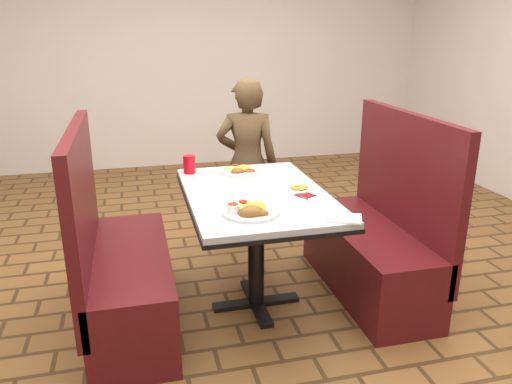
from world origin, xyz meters
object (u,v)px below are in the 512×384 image
Objects in this scene: far_dinner_plate at (240,169)px; red_tumbler at (189,164)px; booth_bench_left at (121,272)px; near_dinner_plate at (250,208)px; dining_table at (256,207)px; booth_bench_right at (375,244)px; plantain_plate at (299,188)px; diner_person at (247,162)px.

red_tumbler is (-0.33, 0.07, 0.04)m from far_dinner_plate.
near_dinner_plate is (0.68, -0.34, 0.45)m from booth_bench_left.
dining_table is 4.04× the size of near_dinner_plate.
far_dinner_plate is at bearing 151.91° from booth_bench_right.
red_tumbler is (-0.33, 0.49, 0.16)m from dining_table.
booth_bench_right is 1.32m from red_tumbler.
dining_table is 10.22× the size of red_tumbler.
dining_table is 1.01× the size of booth_bench_left.
booth_bench_left and booth_bench_right have the same top height.
far_dinner_plate is 0.34m from red_tumbler.
booth_bench_left is 0.83m from red_tumbler.
dining_table is at bearing 0.00° from booth_bench_left.
plantain_plate is at bearing -41.68° from red_tumbler.
booth_bench_right is at bearing 2.79° from plantain_plate.
dining_table is at bearing -89.82° from far_dinner_plate.
dining_table is at bearing -56.31° from red_tumbler.
plantain_plate is at bearing 108.13° from diner_person.
booth_bench_left is 1.01m from far_dinner_plate.
booth_bench_left is 7.55× the size of plantain_plate.
plantain_plate is at bearing -60.54° from far_dinner_plate.
booth_bench_right is at bearing 0.00° from booth_bench_left.
diner_person reaches higher than booth_bench_left.
dining_table is 0.38m from near_dinner_plate.
booth_bench_right reaches higher than near_dinner_plate.
dining_table is at bearing 174.07° from plantain_plate.
booth_bench_left is at bearing 180.00° from dining_table.
red_tumbler is at bearing 104.20° from near_dinner_plate.
booth_bench_left is at bearing -133.61° from red_tumbler.
near_dinner_plate is at bearing -140.27° from plantain_plate.
booth_bench_left reaches higher than dining_table.
far_dinner_plate is at bearing 119.46° from plantain_plate.
booth_bench_right is 0.69m from plantain_plate.
booth_bench_left is at bearing -151.84° from far_dinner_plate.
red_tumbler is at bearing 156.37° from booth_bench_right.
near_dinner_plate is 0.86m from red_tumbler.
far_dinner_plate is at bearing 90.18° from dining_table.
booth_bench_right is at bearing -23.63° from red_tumbler.
dining_table is 0.92× the size of diner_person.
booth_bench_right is 0.91× the size of diner_person.
booth_bench_right reaches higher than far_dinner_plate.
booth_bench_right reaches higher than red_tumbler.
dining_table is 0.61m from red_tumbler.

